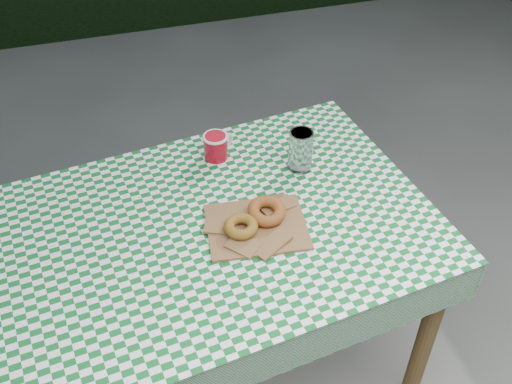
# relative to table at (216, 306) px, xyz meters

# --- Properties ---
(ground) EXTENTS (60.00, 60.00, 0.00)m
(ground) POSITION_rel_table_xyz_m (0.10, -0.04, -0.38)
(ground) COLOR #494945
(ground) RESTS_ON ground
(table) EXTENTS (1.41, 1.03, 0.75)m
(table) POSITION_rel_table_xyz_m (0.00, 0.00, 0.00)
(table) COLOR brown
(table) RESTS_ON ground
(tablecloth) EXTENTS (1.43, 1.05, 0.01)m
(tablecloth) POSITION_rel_table_xyz_m (0.00, 0.00, 0.38)
(tablecloth) COLOR #0E5D24
(tablecloth) RESTS_ON table
(paper_bag) EXTENTS (0.32, 0.26, 0.02)m
(paper_bag) POSITION_rel_table_xyz_m (0.13, -0.04, 0.39)
(paper_bag) COLOR brown
(paper_bag) RESTS_ON tablecloth
(bagel_front) EXTENTS (0.11, 0.11, 0.03)m
(bagel_front) POSITION_rel_table_xyz_m (0.08, -0.05, 0.41)
(bagel_front) COLOR brown
(bagel_front) RESTS_ON paper_bag
(bagel_back) EXTENTS (0.13, 0.13, 0.04)m
(bagel_back) POSITION_rel_table_xyz_m (0.17, -0.02, 0.41)
(bagel_back) COLOR brown
(bagel_back) RESTS_ON paper_bag
(coffee_mug) EXTENTS (0.21, 0.21, 0.09)m
(coffee_mug) POSITION_rel_table_xyz_m (0.09, 0.32, 0.43)
(coffee_mug) COLOR #AB0B1B
(coffee_mug) RESTS_ON tablecloth
(drinking_glass) EXTENTS (0.09, 0.09, 0.14)m
(drinking_glass) POSITION_rel_table_xyz_m (0.35, 0.19, 0.45)
(drinking_glass) COLOR silver
(drinking_glass) RESTS_ON tablecloth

